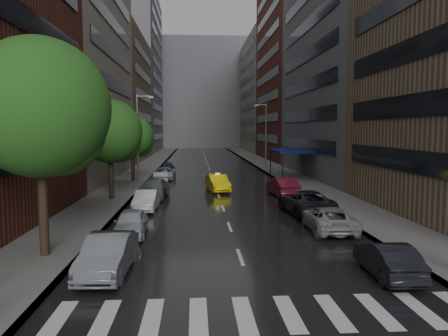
{
  "coord_description": "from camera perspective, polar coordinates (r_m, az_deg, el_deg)",
  "views": [
    {
      "loc": [
        -1.97,
        -14.84,
        5.69
      ],
      "look_at": [
        0.0,
        14.87,
        3.0
      ],
      "focal_mm": 35.0,
      "sensor_mm": 36.0,
      "label": 1
    }
  ],
  "objects": [
    {
      "name": "sidewalk_left",
      "position": [
        65.46,
        -9.95,
        0.16
      ],
      "size": [
        4.0,
        140.0,
        0.15
      ],
      "primitive_type": "cube",
      "color": "gray",
      "rests_on": "ground"
    },
    {
      "name": "sidewalk_right",
      "position": [
        66.0,
        5.79,
        0.26
      ],
      "size": [
        4.0,
        140.0,
        0.15
      ],
      "primitive_type": "cube",
      "color": "gray",
      "rests_on": "ground"
    },
    {
      "name": "crosswalk",
      "position": [
        14.2,
        5.6,
        -18.42
      ],
      "size": [
        13.15,
        2.8,
        0.01
      ],
      "color": "silver",
      "rests_on": "ground"
    },
    {
      "name": "parked_cars_left",
      "position": [
        37.58,
        -9.01,
        -2.48
      ],
      "size": [
        2.65,
        41.73,
        1.6
      ],
      "color": "slate",
      "rests_on": "ground"
    },
    {
      "name": "buildings_left",
      "position": [
        75.48,
        -14.06,
        12.85
      ],
      "size": [
        8.0,
        108.0,
        38.0
      ],
      "color": "maroon",
      "rests_on": "ground"
    },
    {
      "name": "buildings_right",
      "position": [
        74.11,
        9.7,
        12.33
      ],
      "size": [
        8.05,
        109.1,
        36.0
      ],
      "color": "#937A5B",
      "rests_on": "ground"
    },
    {
      "name": "tree_near",
      "position": [
        20.39,
        -22.96,
        7.23
      ],
      "size": [
        6.02,
        6.02,
        9.6
      ],
      "color": "#382619",
      "rests_on": "ground"
    },
    {
      "name": "taxi",
      "position": [
        39.67,
        -0.83,
        -1.98
      ],
      "size": [
        2.25,
        4.78,
        1.52
      ],
      "primitive_type": "imported",
      "rotation": [
        0.0,
        0.0,
        0.14
      ],
      "color": "yellow",
      "rests_on": "ground"
    },
    {
      "name": "road",
      "position": [
        65.12,
        -2.05,
        0.15
      ],
      "size": [
        14.0,
        140.0,
        0.01
      ],
      "primitive_type": "cube",
      "color": "black",
      "rests_on": "ground"
    },
    {
      "name": "street_lamp_right",
      "position": [
        60.62,
        5.42,
        4.38
      ],
      "size": [
        1.74,
        0.22,
        9.0
      ],
      "color": "gray",
      "rests_on": "sidewalk_right"
    },
    {
      "name": "ground",
      "position": [
        16.01,
        3.66,
        -15.66
      ],
      "size": [
        220.0,
        220.0,
        0.0
      ],
      "primitive_type": "plane",
      "color": "gray",
      "rests_on": "ground"
    },
    {
      "name": "awning",
      "position": [
        51.09,
        8.6,
        2.24
      ],
      "size": [
        4.0,
        8.0,
        3.12
      ],
      "color": "navy",
      "rests_on": "sidewalk_right"
    },
    {
      "name": "parked_cars_right",
      "position": [
        28.58,
        11.25,
        -4.88
      ],
      "size": [
        3.1,
        24.84,
        1.61
      ],
      "color": "black",
      "rests_on": "ground"
    },
    {
      "name": "building_far",
      "position": [
        133.25,
        -2.98,
        9.59
      ],
      "size": [
        40.0,
        14.0,
        32.0
      ],
      "primitive_type": "cube",
      "color": "slate",
      "rests_on": "ground"
    },
    {
      "name": "tree_mid",
      "position": [
        35.41,
        -14.63,
        4.64
      ],
      "size": [
        5.02,
        5.02,
        7.99
      ],
      "color": "#382619",
      "rests_on": "ground"
    },
    {
      "name": "tree_far",
      "position": [
        47.35,
        -11.87,
        4.07
      ],
      "size": [
        4.48,
        4.48,
        7.14
      ],
      "color": "#382619",
      "rests_on": "ground"
    },
    {
      "name": "street_lamp_left",
      "position": [
        45.21,
        -11.13,
        4.05
      ],
      "size": [
        1.74,
        0.22,
        9.0
      ],
      "color": "gray",
      "rests_on": "sidewalk_left"
    }
  ]
}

